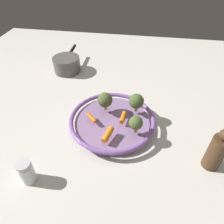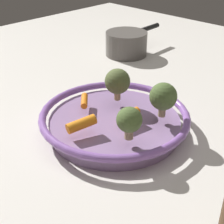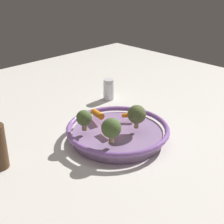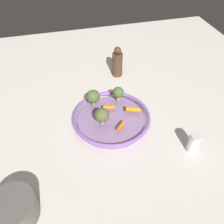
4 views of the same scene
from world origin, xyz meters
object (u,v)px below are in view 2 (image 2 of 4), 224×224
(baby_carrot_left, at_px, (82,124))
(broccoli_floret_small, at_px, (163,97))
(baby_carrot_right, at_px, (84,101))
(broccoli_floret_large, at_px, (117,82))
(serving_bowl, at_px, (114,121))
(broccoli_floret_edge, at_px, (129,120))
(baby_carrot_center, at_px, (129,115))
(saucepan, at_px, (127,43))

(baby_carrot_left, bearing_deg, broccoli_floret_small, 151.35)
(baby_carrot_right, xyz_separation_m, broccoli_floret_large, (-0.06, 0.04, 0.04))
(baby_carrot_right, relative_size, broccoli_floret_large, 0.66)
(baby_carrot_left, bearing_deg, serving_bowl, -179.52)
(broccoli_floret_small, bearing_deg, broccoli_floret_edge, 3.29)
(serving_bowl, xyz_separation_m, baby_carrot_right, (0.02, -0.07, 0.03))
(baby_carrot_center, bearing_deg, baby_carrot_right, -79.85)
(broccoli_floret_large, bearing_deg, baby_carrot_right, -30.40)
(baby_carrot_left, distance_m, baby_carrot_right, 0.10)
(broccoli_floret_small, bearing_deg, broccoli_floret_large, -84.87)
(broccoli_floret_large, height_order, broccoli_floret_small, same)
(broccoli_floret_small, height_order, saucepan, broccoli_floret_small)
(baby_carrot_left, relative_size, baby_carrot_center, 1.20)
(broccoli_floret_large, distance_m, broccoli_floret_small, 0.11)
(baby_carrot_left, relative_size, saucepan, 0.24)
(broccoli_floret_small, bearing_deg, saucepan, -129.71)
(saucepan, bearing_deg, serving_bowl, 38.89)
(broccoli_floret_small, bearing_deg, baby_carrot_left, -28.65)
(broccoli_floret_large, relative_size, broccoli_floret_edge, 1.14)
(serving_bowl, xyz_separation_m, baby_carrot_center, (-0.00, 0.04, 0.03))
(baby_carrot_left, distance_m, baby_carrot_center, 0.10)
(serving_bowl, distance_m, broccoli_floret_large, 0.09)
(baby_carrot_left, xyz_separation_m, broccoli_floret_edge, (-0.04, 0.09, 0.03))
(baby_carrot_left, height_order, baby_carrot_center, baby_carrot_left)
(saucepan, bearing_deg, broccoli_floret_edge, 42.35)
(broccoli_floret_large, bearing_deg, serving_bowl, 37.44)
(serving_bowl, bearing_deg, broccoli_floret_large, -142.56)
(baby_carrot_center, relative_size, baby_carrot_right, 1.02)
(baby_carrot_center, xyz_separation_m, saucepan, (-0.37, -0.34, -0.02))
(baby_carrot_center, distance_m, broccoli_floret_small, 0.08)
(baby_carrot_left, relative_size, broccoli_floret_large, 0.81)
(broccoli_floret_large, distance_m, saucepan, 0.42)
(broccoli_floret_small, bearing_deg, serving_bowl, -55.74)
(baby_carrot_center, height_order, baby_carrot_right, baby_carrot_center)
(serving_bowl, height_order, broccoli_floret_edge, broccoli_floret_edge)
(baby_carrot_right, bearing_deg, serving_bowl, 105.28)
(baby_carrot_center, relative_size, broccoli_floret_small, 0.67)
(broccoli_floret_edge, xyz_separation_m, saucepan, (-0.42, -0.38, -0.04))
(broccoli_floret_small, xyz_separation_m, saucepan, (-0.31, -0.38, -0.05))
(serving_bowl, distance_m, baby_carrot_left, 0.10)
(saucepan, bearing_deg, baby_carrot_center, 42.45)
(baby_carrot_right, distance_m, broccoli_floret_small, 0.17)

